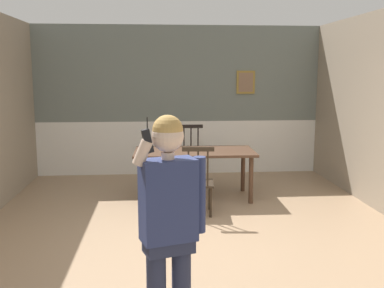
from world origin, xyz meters
The scene contains 6 objects.
ground_plane centered at (0.00, 0.00, 0.00)m, with size 8.34×8.34×0.00m, color #9E7F60.
room_back_partition centered at (0.00, 3.79, 1.39)m, with size 5.61×0.17×2.88m.
dining_table centered at (0.15, 1.98, 0.68)m, with size 1.91×0.97×0.77m.
chair_near_window centered at (0.13, 1.13, 0.47)m, with size 0.47×0.47×1.00m.
chair_by_doorway centered at (0.18, 2.83, 0.49)m, with size 0.43×0.43×1.06m.
person_figure centered at (-0.36, -1.92, 0.98)m, with size 0.52×0.31×1.71m.
Camera 1 is at (-0.45, -4.94, 2.00)m, focal length 41.78 mm.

